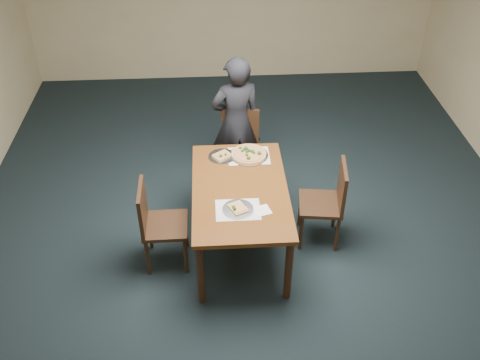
{
  "coord_description": "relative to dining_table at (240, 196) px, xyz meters",
  "views": [
    {
      "loc": [
        -0.37,
        -3.8,
        3.87
      ],
      "look_at": [
        -0.12,
        0.14,
        0.85
      ],
      "focal_mm": 40.0,
      "sensor_mm": 36.0,
      "label": 1
    }
  ],
  "objects": [
    {
      "name": "ground",
      "position": [
        0.12,
        -0.14,
        -0.66
      ],
      "size": [
        8.0,
        8.0,
        0.0
      ],
      "primitive_type": "plane",
      "color": "black",
      "rests_on": "ground"
    },
    {
      "name": "room_shell",
      "position": [
        0.12,
        -0.14,
        1.08
      ],
      "size": [
        8.0,
        8.0,
        8.0
      ],
      "color": "#C4B288",
      "rests_on": "ground"
    },
    {
      "name": "dining_table",
      "position": [
        0.0,
        0.0,
        0.0
      ],
      "size": [
        0.9,
        1.5,
        0.75
      ],
      "color": "#532B10",
      "rests_on": "ground"
    },
    {
      "name": "chair_far",
      "position": [
        0.07,
        1.09,
        -0.14
      ],
      "size": [
        0.46,
        0.46,
        0.91
      ],
      "rotation": [
        0.0,
        0.0,
        -0.11
      ],
      "color": "black",
      "rests_on": "ground"
    },
    {
      "name": "chair_left",
      "position": [
        -0.8,
        -0.15,
        -0.14
      ],
      "size": [
        0.42,
        0.42,
        0.91
      ],
      "rotation": [
        0.0,
        0.0,
        1.58
      ],
      "color": "black",
      "rests_on": "ground"
    },
    {
      "name": "chair_right",
      "position": [
        0.88,
        0.07,
        -0.14
      ],
      "size": [
        0.47,
        0.47,
        0.91
      ],
      "rotation": [
        0.0,
        0.0,
        -1.7
      ],
      "color": "black",
      "rests_on": "ground"
    },
    {
      "name": "diner",
      "position": [
        0.03,
        1.17,
        0.12
      ],
      "size": [
        0.62,
        0.46,
        1.55
      ],
      "primitive_type": "imported",
      "rotation": [
        0.0,
        0.0,
        3.31
      ],
      "color": "black",
      "rests_on": "ground"
    },
    {
      "name": "placemat_main",
      "position": [
        0.12,
        0.53,
        0.09
      ],
      "size": [
        0.42,
        0.32,
        0.0
      ],
      "primitive_type": "cube",
      "color": "white",
      "rests_on": "dining_table"
    },
    {
      "name": "placemat_near",
      "position": [
        -0.04,
        -0.31,
        0.09
      ],
      "size": [
        0.4,
        0.3,
        0.0
      ],
      "primitive_type": "cube",
      "color": "white",
      "rests_on": "dining_table"
    },
    {
      "name": "pizza_pan",
      "position": [
        0.12,
        0.53,
        0.12
      ],
      "size": [
        0.39,
        0.39,
        0.07
      ],
      "color": "silver",
      "rests_on": "dining_table"
    },
    {
      "name": "slice_plate_near",
      "position": [
        -0.04,
        -0.31,
        0.11
      ],
      "size": [
        0.28,
        0.28,
        0.06
      ],
      "color": "silver",
      "rests_on": "dining_table"
    },
    {
      "name": "slice_plate_far",
      "position": [
        -0.15,
        0.53,
        0.1
      ],
      "size": [
        0.28,
        0.28,
        0.06
      ],
      "color": "silver",
      "rests_on": "dining_table"
    },
    {
      "name": "napkin",
      "position": [
        0.18,
        -0.33,
        0.09
      ],
      "size": [
        0.17,
        0.17,
        0.01
      ],
      "primitive_type": "cube",
      "rotation": [
        0.0,
        0.0,
        0.29
      ],
      "color": "white",
      "rests_on": "dining_table"
    }
  ]
}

